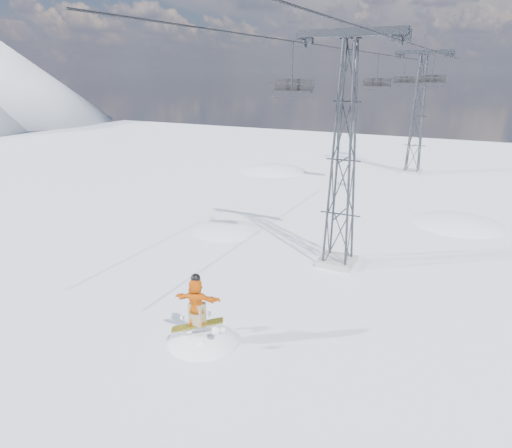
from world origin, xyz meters
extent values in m
plane|color=white|center=(0.00, 0.00, 0.00)|extent=(120.00, 120.00, 0.00)
sphere|color=white|center=(-7.00, 10.00, -7.65)|extent=(16.00, 16.00, 16.00)
sphere|color=white|center=(6.00, 18.00, -9.50)|extent=(20.00, 20.00, 20.00)
sphere|color=white|center=(-12.00, 28.00, -10.40)|extent=(22.00, 22.00, 22.00)
cube|color=#999999|center=(0.80, 8.00, 0.15)|extent=(1.80, 1.80, 0.30)
cube|color=#2C2F34|center=(0.80, 8.00, 11.25)|extent=(5.00, 0.35, 0.35)
cube|color=#2C2F34|center=(-1.40, 8.00, 11.05)|extent=(0.80, 0.25, 0.50)
cube|color=#2C2F34|center=(3.00, 8.00, 11.05)|extent=(0.80, 0.25, 0.50)
cube|color=#999999|center=(0.80, 33.00, 0.15)|extent=(1.80, 1.80, 0.30)
cube|color=#2C2F34|center=(0.80, 33.00, 11.25)|extent=(5.00, 0.35, 0.35)
cube|color=#2C2F34|center=(-1.40, 33.00, 11.05)|extent=(0.80, 0.25, 0.50)
cube|color=#2C2F34|center=(3.00, 33.00, 11.05)|extent=(0.80, 0.25, 0.50)
cylinder|color=black|center=(-1.40, 19.50, 10.85)|extent=(0.06, 51.00, 0.06)
cylinder|color=black|center=(3.00, 19.50, 10.85)|extent=(0.06, 51.00, 0.06)
cone|color=slate|center=(-78.00, 48.00, 7.50)|extent=(38.00, 38.00, 15.00)
sphere|color=white|center=(-1.59, -1.23, -1.75)|extent=(4.40, 4.40, 4.40)
cube|color=#AC9C17|center=(-1.59, -1.53, 0.85)|extent=(1.83, 1.23, 0.42)
imported|color=orange|center=(-1.59, -1.53, 1.79)|extent=(1.79, 0.93, 1.85)
cube|color=olive|center=(-1.59, -1.53, 1.30)|extent=(0.59, 0.50, 0.85)
sphere|color=black|center=(-1.59, -1.53, 2.70)|extent=(0.34, 0.34, 0.34)
cylinder|color=black|center=(-1.40, 6.54, 9.79)|extent=(0.08, 0.08, 2.13)
cube|color=black|center=(-1.40, 6.54, 8.72)|extent=(1.94, 0.44, 0.08)
cube|color=black|center=(-1.40, 6.76, 9.01)|extent=(1.94, 0.06, 0.53)
cylinder|color=black|center=(-1.40, 6.30, 8.48)|extent=(1.94, 0.06, 0.06)
cylinder|color=black|center=(-1.40, 6.25, 9.06)|extent=(1.94, 0.05, 0.05)
cylinder|color=black|center=(3.00, 20.83, 9.85)|extent=(0.07, 0.07, 2.01)
cube|color=black|center=(3.00, 20.83, 8.84)|extent=(1.82, 0.41, 0.07)
cube|color=black|center=(3.00, 21.03, 9.12)|extent=(1.82, 0.05, 0.50)
cylinder|color=black|center=(3.00, 20.60, 8.62)|extent=(1.82, 0.05, 0.05)
cylinder|color=black|center=(3.00, 20.55, 9.16)|extent=(1.82, 0.05, 0.05)
cylinder|color=black|center=(-1.40, 24.04, 9.65)|extent=(0.09, 0.09, 2.40)
cube|color=black|center=(-1.40, 24.04, 8.45)|extent=(2.19, 0.49, 0.09)
cube|color=black|center=(-1.40, 24.28, 8.77)|extent=(2.19, 0.07, 0.60)
cylinder|color=black|center=(-1.40, 23.77, 8.17)|extent=(2.19, 0.07, 0.07)
cylinder|color=black|center=(-1.40, 23.72, 8.83)|extent=(2.19, 0.05, 0.05)
cylinder|color=black|center=(-1.40, 36.66, 9.65)|extent=(0.09, 0.09, 2.40)
cube|color=black|center=(-1.40, 36.66, 8.45)|extent=(2.18, 0.49, 0.09)
cube|color=black|center=(-1.40, 36.90, 8.77)|extent=(2.18, 0.07, 0.60)
cylinder|color=black|center=(-1.40, 36.38, 8.17)|extent=(2.18, 0.07, 0.07)
cylinder|color=black|center=(-1.40, 36.33, 8.83)|extent=(2.18, 0.05, 0.05)
camera|label=1|loc=(6.80, -13.58, 9.61)|focal=32.00mm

